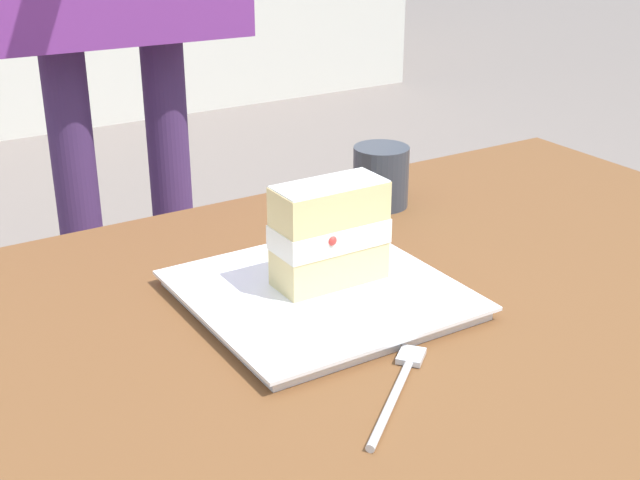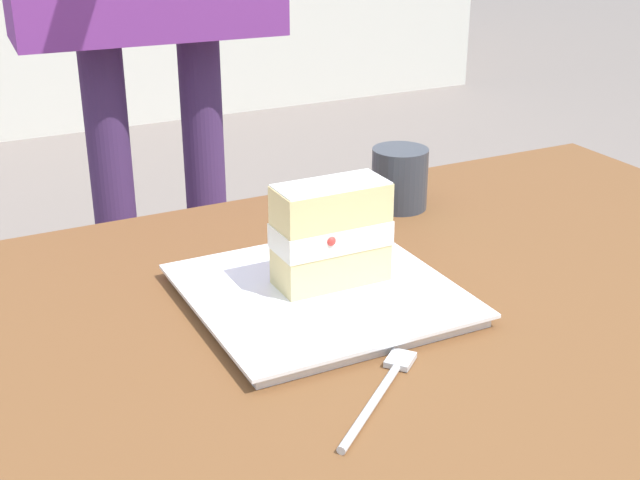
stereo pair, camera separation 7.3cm
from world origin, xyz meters
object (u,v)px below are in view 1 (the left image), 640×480
object	(u,v)px
dessert_fork	(398,386)
coffee_cup	(381,176)
patio_table	(423,446)
cake_slice	(330,233)
dessert_plate	(320,295)

from	to	relation	value
dessert_fork	coffee_cup	distance (m)	0.48
patio_table	dessert_fork	distance (m)	0.10
patio_table	dessert_fork	size ratio (longest dim) A/B	9.27
cake_slice	coffee_cup	size ratio (longest dim) A/B	1.47
cake_slice	dessert_fork	size ratio (longest dim) A/B	0.89
dessert_plate	dessert_fork	size ratio (longest dim) A/B	1.96
dessert_fork	dessert_plate	bearing A→B (deg)	-99.90
patio_table	dessert_plate	distance (m)	0.20
cake_slice	dessert_plate	bearing A→B (deg)	29.84
cake_slice	patio_table	bearing A→B (deg)	87.17
dessert_plate	dessert_fork	world-z (taller)	dessert_plate
cake_slice	coffee_cup	xyz separation A→B (m)	(-0.21, -0.20, -0.03)
patio_table	coffee_cup	world-z (taller)	coffee_cup
dessert_plate	cake_slice	distance (m)	0.07
patio_table	coffee_cup	bearing A→B (deg)	-119.76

